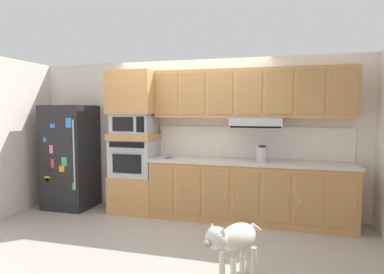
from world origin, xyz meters
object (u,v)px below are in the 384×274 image
(microwave, at_px, (134,124))
(dog, at_px, (234,240))
(refrigerator, at_px, (71,157))
(built_in_oven, at_px, (135,157))
(screwdriver, at_px, (169,158))
(electric_kettle, at_px, (262,154))

(microwave, distance_m, dog, 2.85)
(refrigerator, xyz_separation_m, built_in_oven, (1.17, 0.07, 0.02))
(microwave, bearing_deg, built_in_oven, 179.23)
(refrigerator, xyz_separation_m, microwave, (1.17, 0.07, 0.58))
(built_in_oven, bearing_deg, dog, -44.36)
(built_in_oven, height_order, microwave, microwave)
(refrigerator, distance_m, screwdriver, 1.80)
(built_in_oven, distance_m, screwdriver, 0.63)
(microwave, height_order, screwdriver, microwave)
(microwave, distance_m, electric_kettle, 2.10)
(built_in_oven, xyz_separation_m, screwdriver, (0.62, -0.09, 0.03))
(refrigerator, distance_m, electric_kettle, 3.24)
(refrigerator, distance_m, microwave, 1.31)
(dog, bearing_deg, electric_kettle, -152.59)
(refrigerator, xyz_separation_m, electric_kettle, (3.23, 0.02, 0.15))
(screwdriver, relative_size, electric_kettle, 0.69)
(dog, bearing_deg, screwdriver, -111.79)
(electric_kettle, distance_m, dog, 1.92)
(screwdriver, distance_m, electric_kettle, 1.44)
(screwdriver, xyz_separation_m, electric_kettle, (1.44, 0.04, 0.10))
(screwdriver, height_order, dog, screwdriver)
(screwdriver, bearing_deg, microwave, 172.06)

